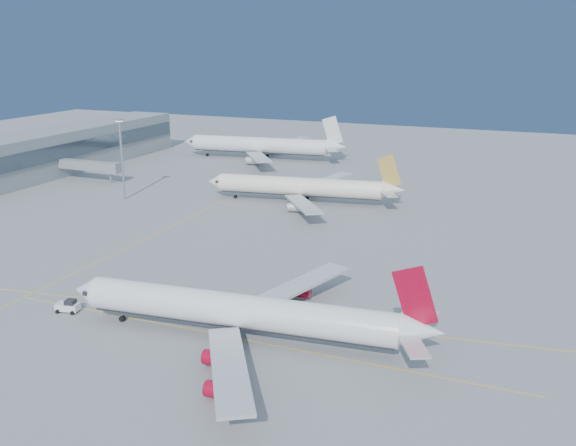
% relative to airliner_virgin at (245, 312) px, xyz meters
% --- Properties ---
extents(ground, '(500.00, 500.00, 0.00)m').
position_rel_airliner_virgin_xyz_m(ground, '(-5.42, 13.64, -4.60)').
color(ground, slate).
rests_on(ground, ground).
extents(terminal, '(18.40, 110.00, 15.00)m').
position_rel_airliner_virgin_xyz_m(terminal, '(-120.35, 98.64, 2.91)').
color(terminal, gray).
rests_on(terminal, ground).
extents(jet_bridge, '(23.60, 3.60, 6.90)m').
position_rel_airliner_virgin_xyz_m(jet_bridge, '(-98.53, 85.64, 0.57)').
color(jet_bridge, gray).
rests_on(jet_bridge, ground).
extents(taxiway_lines, '(118.86, 140.00, 0.02)m').
position_rel_airliner_virgin_xyz_m(taxiway_lines, '(-20.13, 19.98, -4.59)').
color(taxiway_lines, '#F6B60D').
rests_on(taxiway_lines, ground).
extents(airliner_virgin, '(61.87, 55.35, 15.26)m').
position_rel_airliner_virgin_xyz_m(airliner_virgin, '(0.00, 0.00, 0.00)').
color(airliner_virgin, white).
rests_on(airliner_virgin, ground).
extents(airliner_etihad, '(58.30, 53.38, 15.24)m').
position_rel_airliner_virgin_xyz_m(airliner_etihad, '(-23.28, 85.69, 0.04)').
color(airliner_etihad, silver).
rests_on(airliner_etihad, ground).
extents(airliner_third, '(66.86, 61.22, 17.94)m').
position_rel_airliner_virgin_xyz_m(airliner_third, '(-63.10, 144.51, 0.83)').
color(airliner_third, white).
rests_on(airliner_third, ground).
extents(pushback_tug, '(4.31, 3.06, 2.26)m').
position_rel_airliner_virgin_xyz_m(pushback_tug, '(-33.34, -2.35, -3.55)').
color(pushback_tug, white).
rests_on(pushback_tug, ground).
extents(light_mast, '(2.05, 2.05, 23.73)m').
position_rel_airliner_virgin_xyz_m(light_mast, '(-73.77, 69.03, 9.41)').
color(light_mast, gray).
rests_on(light_mast, ground).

